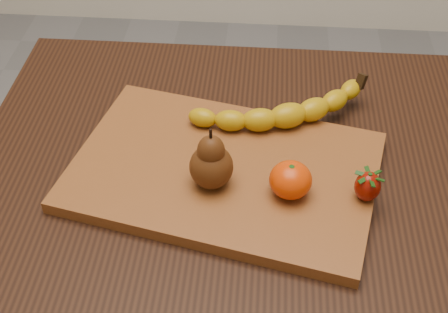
# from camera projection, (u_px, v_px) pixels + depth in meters

# --- Properties ---
(table) EXTENTS (1.00, 0.70, 0.76)m
(table) POSITION_uv_depth(u_px,v_px,m) (285.00, 215.00, 1.02)
(table) COLOR black
(table) RESTS_ON ground
(cutting_board) EXTENTS (0.50, 0.39, 0.02)m
(cutting_board) POSITION_uv_depth(u_px,v_px,m) (224.00, 171.00, 0.94)
(cutting_board) COLOR brown
(cutting_board) RESTS_ON table
(banana) EXTENTS (0.27, 0.16, 0.04)m
(banana) POSITION_uv_depth(u_px,v_px,m) (288.00, 116.00, 1.00)
(banana) COLOR #C19809
(banana) RESTS_ON cutting_board
(pear) EXTENTS (0.07, 0.07, 0.10)m
(pear) POSITION_uv_depth(u_px,v_px,m) (211.00, 157.00, 0.88)
(pear) COLOR #4E260C
(pear) RESTS_ON cutting_board
(mandarin) EXTENTS (0.08, 0.08, 0.05)m
(mandarin) POSITION_uv_depth(u_px,v_px,m) (291.00, 180.00, 0.88)
(mandarin) COLOR #DE3902
(mandarin) RESTS_ON cutting_board
(strawberry) EXTENTS (0.05, 0.05, 0.05)m
(strawberry) POSITION_uv_depth(u_px,v_px,m) (368.00, 185.00, 0.87)
(strawberry) COLOR #820E03
(strawberry) RESTS_ON cutting_board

